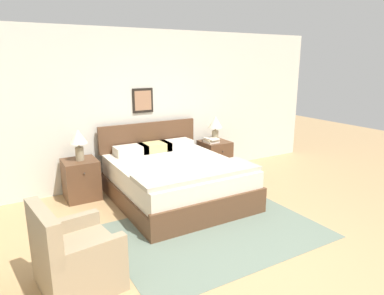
% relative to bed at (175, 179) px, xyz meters
% --- Properties ---
extents(ground_plane, '(16.00, 16.00, 0.00)m').
position_rel_bed_xyz_m(ground_plane, '(-0.03, -2.01, -0.32)').
color(ground_plane, tan).
extents(wall_back, '(7.37, 0.09, 2.60)m').
position_rel_bed_xyz_m(wall_back, '(-0.03, 1.11, 0.98)').
color(wall_back, beige).
rests_on(wall_back, ground_plane).
extents(area_rug_main, '(2.56, 1.83, 0.01)m').
position_rel_bed_xyz_m(area_rug_main, '(-0.04, -1.18, -0.32)').
color(area_rug_main, slate).
rests_on(area_rug_main, ground_plane).
extents(bed, '(1.76, 2.08, 1.05)m').
position_rel_bed_xyz_m(bed, '(0.00, 0.00, 0.00)').
color(bed, brown).
rests_on(bed, ground_plane).
extents(armchair, '(0.76, 0.80, 0.85)m').
position_rel_bed_xyz_m(armchair, '(-1.80, -1.40, -0.03)').
color(armchair, '#998466').
rests_on(armchair, ground_plane).
extents(nightstand_near_window, '(0.50, 0.53, 0.61)m').
position_rel_bed_xyz_m(nightstand_near_window, '(-1.24, 0.77, -0.02)').
color(nightstand_near_window, brown).
rests_on(nightstand_near_window, ground_plane).
extents(nightstand_by_door, '(0.50, 0.53, 0.61)m').
position_rel_bed_xyz_m(nightstand_by_door, '(1.24, 0.77, -0.02)').
color(nightstand_by_door, brown).
rests_on(nightstand_by_door, ground_plane).
extents(table_lamp_near_window, '(0.26, 0.26, 0.48)m').
position_rel_bed_xyz_m(table_lamp_near_window, '(-1.23, 0.76, 0.61)').
color(table_lamp_near_window, gray).
rests_on(table_lamp_near_window, nightstand_near_window).
extents(table_lamp_by_door, '(0.26, 0.26, 0.48)m').
position_rel_bed_xyz_m(table_lamp_by_door, '(1.24, 0.76, 0.61)').
color(table_lamp_by_door, gray).
rests_on(table_lamp_by_door, nightstand_by_door).
extents(book_thick_bottom, '(0.22, 0.24, 0.04)m').
position_rel_bed_xyz_m(book_thick_bottom, '(1.13, 0.72, 0.31)').
color(book_thick_bottom, silver).
rests_on(book_thick_bottom, nightstand_by_door).
extents(book_hardcover_middle, '(0.22, 0.23, 0.02)m').
position_rel_bed_xyz_m(book_hardcover_middle, '(1.13, 0.72, 0.34)').
color(book_hardcover_middle, beige).
rests_on(book_hardcover_middle, book_thick_bottom).
extents(book_novel_upper, '(0.21, 0.28, 0.03)m').
position_rel_bed_xyz_m(book_novel_upper, '(1.13, 0.72, 0.37)').
color(book_novel_upper, silver).
rests_on(book_novel_upper, book_hardcover_middle).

